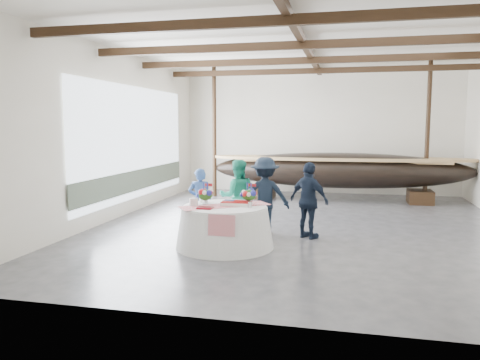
# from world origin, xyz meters

# --- Properties ---
(floor) EXTENTS (10.00, 12.00, 0.01)m
(floor) POSITION_xyz_m (0.00, 0.00, 0.00)
(floor) COLOR #3D3D42
(floor) RESTS_ON ground
(wall_back) EXTENTS (10.00, 0.02, 4.50)m
(wall_back) POSITION_xyz_m (0.00, 6.00, 2.25)
(wall_back) COLOR silver
(wall_back) RESTS_ON ground
(wall_front) EXTENTS (10.00, 0.02, 4.50)m
(wall_front) POSITION_xyz_m (0.00, -6.00, 2.25)
(wall_front) COLOR silver
(wall_front) RESTS_ON ground
(wall_left) EXTENTS (0.02, 12.00, 4.50)m
(wall_left) POSITION_xyz_m (-5.00, 0.00, 2.25)
(wall_left) COLOR silver
(wall_left) RESTS_ON ground
(ceiling) EXTENTS (10.00, 12.00, 0.01)m
(ceiling) POSITION_xyz_m (0.00, 0.00, 4.50)
(ceiling) COLOR white
(ceiling) RESTS_ON wall_back
(pavilion_structure) EXTENTS (9.80, 11.76, 4.50)m
(pavilion_structure) POSITION_xyz_m (0.00, 0.74, 4.00)
(pavilion_structure) COLOR black
(pavilion_structure) RESTS_ON ground
(open_bay) EXTENTS (0.03, 7.00, 3.20)m
(open_bay) POSITION_xyz_m (-4.95, 1.00, 1.83)
(open_bay) COLOR silver
(open_bay) RESTS_ON ground
(longboat_display) EXTENTS (8.55, 1.71, 1.60)m
(longboat_display) POSITION_xyz_m (0.80, 4.20, 1.02)
(longboat_display) COLOR black
(longboat_display) RESTS_ON ground
(banquet_table) EXTENTS (2.01, 2.01, 0.86)m
(banquet_table) POSITION_xyz_m (-1.37, -2.46, 0.43)
(banquet_table) COLOR silver
(banquet_table) RESTS_ON ground
(tabletop_items) EXTENTS (1.83, 1.54, 0.40)m
(tabletop_items) POSITION_xyz_m (-1.39, -2.35, 1.01)
(tabletop_items) COLOR red
(tabletop_items) RESTS_ON banquet_table
(guest_woman_blue) EXTENTS (0.62, 0.48, 1.51)m
(guest_woman_blue) POSITION_xyz_m (-2.28, -1.29, 0.75)
(guest_woman_blue) COLOR #2B4C89
(guest_woman_blue) RESTS_ON ground
(guest_woman_teal) EXTENTS (0.99, 0.87, 1.72)m
(guest_woman_teal) POSITION_xyz_m (-1.41, -1.16, 0.86)
(guest_woman_teal) COLOR #1D9676
(guest_woman_teal) RESTS_ON ground
(guest_man_left) EXTENTS (1.26, 0.90, 1.77)m
(guest_man_left) POSITION_xyz_m (-0.79, -1.04, 0.89)
(guest_man_left) COLOR black
(guest_man_left) RESTS_ON ground
(guest_man_right) EXTENTS (1.06, 0.88, 1.70)m
(guest_man_right) POSITION_xyz_m (0.25, -1.31, 0.85)
(guest_man_right) COLOR black
(guest_man_right) RESTS_ON ground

